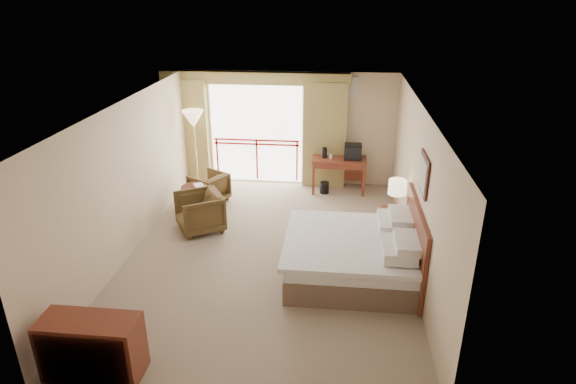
# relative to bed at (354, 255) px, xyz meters

# --- Properties ---
(floor) EXTENTS (7.00, 7.00, 0.00)m
(floor) POSITION_rel_bed_xyz_m (-1.50, 0.60, -0.38)
(floor) COLOR #85725C
(floor) RESTS_ON ground
(ceiling) EXTENTS (7.00, 7.00, 0.00)m
(ceiling) POSITION_rel_bed_xyz_m (-1.50, 0.60, 2.32)
(ceiling) COLOR white
(ceiling) RESTS_ON wall_back
(wall_back) EXTENTS (5.00, 0.00, 5.00)m
(wall_back) POSITION_rel_bed_xyz_m (-1.50, 4.10, 0.97)
(wall_back) COLOR beige
(wall_back) RESTS_ON ground
(wall_front) EXTENTS (5.00, 0.00, 5.00)m
(wall_front) POSITION_rel_bed_xyz_m (-1.50, -2.90, 0.97)
(wall_front) COLOR beige
(wall_front) RESTS_ON ground
(wall_left) EXTENTS (0.00, 7.00, 7.00)m
(wall_left) POSITION_rel_bed_xyz_m (-4.00, 0.60, 0.97)
(wall_left) COLOR beige
(wall_left) RESTS_ON ground
(wall_right) EXTENTS (0.00, 7.00, 7.00)m
(wall_right) POSITION_rel_bed_xyz_m (1.00, 0.60, 0.97)
(wall_right) COLOR beige
(wall_right) RESTS_ON ground
(balcony_door) EXTENTS (2.40, 0.00, 2.40)m
(balcony_door) POSITION_rel_bed_xyz_m (-2.30, 4.08, 0.82)
(balcony_door) COLOR white
(balcony_door) RESTS_ON wall_back
(balcony_railing) EXTENTS (2.09, 0.03, 1.02)m
(balcony_railing) POSITION_rel_bed_xyz_m (-2.30, 4.06, 0.44)
(balcony_railing) COLOR #A51A0E
(balcony_railing) RESTS_ON wall_back
(curtain_left) EXTENTS (1.00, 0.26, 2.50)m
(curtain_left) POSITION_rel_bed_xyz_m (-3.95, 3.95, 0.87)
(curtain_left) COLOR olive
(curtain_left) RESTS_ON wall_back
(curtain_right) EXTENTS (1.00, 0.26, 2.50)m
(curtain_right) POSITION_rel_bed_xyz_m (-0.65, 3.95, 0.87)
(curtain_right) COLOR olive
(curtain_right) RESTS_ON wall_back
(valance) EXTENTS (4.40, 0.22, 0.28)m
(valance) POSITION_rel_bed_xyz_m (-2.30, 3.98, 2.17)
(valance) COLOR olive
(valance) RESTS_ON wall_back
(hvac_vent) EXTENTS (0.50, 0.04, 0.50)m
(hvac_vent) POSITION_rel_bed_xyz_m (-0.20, 4.07, 1.97)
(hvac_vent) COLOR silver
(hvac_vent) RESTS_ON wall_back
(bed) EXTENTS (2.13, 2.06, 0.97)m
(bed) POSITION_rel_bed_xyz_m (0.00, 0.00, 0.00)
(bed) COLOR brown
(bed) RESTS_ON floor
(headboard) EXTENTS (0.06, 2.10, 1.30)m
(headboard) POSITION_rel_bed_xyz_m (0.96, 0.00, 0.27)
(headboard) COLOR #592117
(headboard) RESTS_ON wall_right
(framed_art) EXTENTS (0.04, 0.72, 0.60)m
(framed_art) POSITION_rel_bed_xyz_m (0.97, 0.00, 1.47)
(framed_art) COLOR black
(framed_art) RESTS_ON wall_right
(nightstand) EXTENTS (0.50, 0.58, 0.67)m
(nightstand) POSITION_rel_bed_xyz_m (0.77, 1.15, -0.04)
(nightstand) COLOR #592117
(nightstand) RESTS_ON floor
(table_lamp) EXTENTS (0.33, 0.33, 0.58)m
(table_lamp) POSITION_rel_bed_xyz_m (0.77, 1.20, 0.74)
(table_lamp) COLOR tan
(table_lamp) RESTS_ON nightstand
(phone) EXTENTS (0.21, 0.17, 0.09)m
(phone) POSITION_rel_bed_xyz_m (0.72, 1.00, 0.34)
(phone) COLOR black
(phone) RESTS_ON nightstand
(desk) EXTENTS (1.25, 0.60, 0.82)m
(desk) POSITION_rel_bed_xyz_m (-0.28, 3.65, 0.26)
(desk) COLOR #592117
(desk) RESTS_ON floor
(tv) EXTENTS (0.39, 0.31, 0.35)m
(tv) POSITION_rel_bed_xyz_m (0.02, 3.59, 0.61)
(tv) COLOR black
(tv) RESTS_ON desk
(coffee_maker) EXTENTS (0.13, 0.13, 0.25)m
(coffee_maker) POSITION_rel_bed_xyz_m (-0.63, 3.60, 0.56)
(coffee_maker) COLOR black
(coffee_maker) RESTS_ON desk
(cup) EXTENTS (0.10, 0.10, 0.11)m
(cup) POSITION_rel_bed_xyz_m (-0.48, 3.55, 0.49)
(cup) COLOR white
(cup) RESTS_ON desk
(wastebasket) EXTENTS (0.27, 0.27, 0.27)m
(wastebasket) POSITION_rel_bed_xyz_m (-0.60, 3.45, -0.24)
(wastebasket) COLOR black
(wastebasket) RESTS_ON floor
(armchair_far) EXTENTS (0.98, 0.98, 0.66)m
(armchair_far) POSITION_rel_bed_xyz_m (-3.17, 2.71, -0.38)
(armchair_far) COLOR #412F17
(armchair_far) RESTS_ON floor
(armchair_near) EXTENTS (1.15, 1.15, 0.77)m
(armchair_near) POSITION_rel_bed_xyz_m (-2.99, 1.32, -0.38)
(armchair_near) COLOR #412F17
(armchair_near) RESTS_ON floor
(side_table) EXTENTS (0.55, 0.55, 0.60)m
(side_table) POSITION_rel_bed_xyz_m (-3.29, 2.07, 0.04)
(side_table) COLOR black
(side_table) RESTS_ON floor
(book) EXTENTS (0.29, 0.31, 0.02)m
(book) POSITION_rel_bed_xyz_m (-3.29, 2.07, 0.23)
(book) COLOR white
(book) RESTS_ON side_table
(floor_lamp) EXTENTS (0.49, 0.49, 1.92)m
(floor_lamp) POSITION_rel_bed_xyz_m (-3.60, 3.33, 1.28)
(floor_lamp) COLOR tan
(floor_lamp) RESTS_ON floor
(dresser) EXTENTS (1.20, 0.51, 0.80)m
(dresser) POSITION_rel_bed_xyz_m (-3.23, -2.60, 0.02)
(dresser) COLOR #592117
(dresser) RESTS_ON floor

